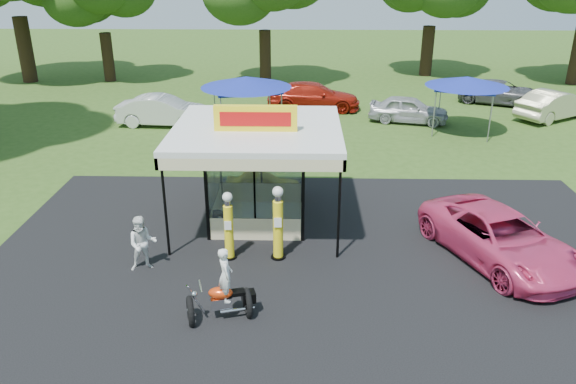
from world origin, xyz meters
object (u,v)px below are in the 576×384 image
gas_pump_right (278,225)px  bg_car_e (555,105)px  tent_east (467,82)px  gas_pump_left (229,228)px  kiosk_car (263,184)px  bg_car_d (501,92)px  gas_station_kiosk (258,172)px  bg_car_b (313,96)px  pink_sedan (500,237)px  spectator_west (143,244)px  bg_car_a (163,111)px  bg_car_c (409,109)px  tent_west (246,83)px  motorcycle (224,291)px

gas_pump_right → bg_car_e: size_ratio=0.48×
gas_pump_right → tent_east: bearing=56.4°
gas_pump_left → kiosk_car: (0.69, 4.87, -0.56)m
bg_car_d → gas_station_kiosk: bearing=164.9°
gas_station_kiosk → bg_car_b: bearing=82.1°
pink_sedan → bg_car_b: size_ratio=0.99×
spectator_west → bg_car_d: 26.45m
gas_station_kiosk → pink_sedan: (7.33, -2.51, -1.03)m
kiosk_car → pink_sedan: bearing=-122.8°
gas_station_kiosk → gas_pump_left: (-0.69, -2.67, -0.74)m
bg_car_a → bg_car_c: bearing=-82.8°
gas_pump_right → kiosk_car: 4.93m
bg_car_b → bg_car_d: 11.73m
tent_west → tent_east: tent_west is taller
bg_car_c → bg_car_d: bg_car_c is taller
bg_car_b → tent_east: (7.61, -4.48, 1.82)m
bg_car_e → tent_east: tent_east is taller
kiosk_car → tent_west: tent_west is taller
bg_car_c → bg_car_b: bearing=76.7°
tent_west → tent_east: size_ratio=1.07×
tent_west → tent_east: (11.00, 1.29, -0.18)m
spectator_west → bg_car_d: spectator_west is taller
kiosk_car → bg_car_e: bearing=-53.7°
motorcycle → bg_car_e: (15.98, 19.26, 0.02)m
bg_car_b → bg_car_e: size_ratio=1.11×
spectator_west → tent_west: size_ratio=0.38×
kiosk_car → gas_station_kiosk: bearing=-180.0°
kiosk_car → spectator_west: 6.35m
motorcycle → bg_car_e: 25.03m
gas_pump_right → pink_sedan: gas_pump_right is taller
pink_sedan → bg_car_b: 18.59m
bg_car_e → pink_sedan: bearing=119.7°
motorcycle → bg_car_a: bearing=91.8°
bg_car_e → gas_pump_right: bearing=104.3°
gas_station_kiosk → bg_car_c: (7.27, 12.68, -1.06)m
bg_car_b → bg_car_e: bearing=-93.6°
gas_station_kiosk → tent_east: (9.73, 10.85, 0.83)m
bg_car_c → tent_west: tent_west is taller
bg_car_d → tent_east: tent_east is taller
tent_west → gas_pump_left: bearing=-87.3°
gas_pump_left → tent_east: (10.41, 13.52, 1.57)m
gas_station_kiosk → motorcycle: 5.76m
motorcycle → kiosk_car: bearing=70.8°
gas_pump_left → tent_east: 17.14m
gas_station_kiosk → bg_car_c: size_ratio=1.27×
bg_car_c → gas_station_kiosk: bearing=164.1°
gas_pump_left → spectator_west: size_ratio=1.30×
motorcycle → bg_car_a: motorcycle is taller
bg_car_c → tent_west: bearing=123.9°
bg_car_b → bg_car_d: bg_car_b is taller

